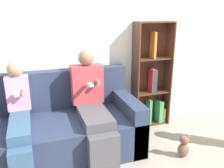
% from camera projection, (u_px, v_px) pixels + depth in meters
% --- Properties ---
extents(back_wall, '(10.00, 0.06, 2.55)m').
position_uv_depth(back_wall, '(67.00, 43.00, 3.09)').
color(back_wall, silver).
rests_on(back_wall, ground_plane).
extents(couch, '(1.95, 0.91, 0.96)m').
position_uv_depth(couch, '(58.00, 130.00, 2.87)').
color(couch, '#28334C').
rests_on(couch, ground_plane).
extents(adult_seated, '(0.39, 0.87, 1.23)m').
position_uv_depth(adult_seated, '(92.00, 104.00, 2.81)').
color(adult_seated, '#47474C').
rests_on(adult_seated, ground_plane).
extents(child_seated, '(0.26, 0.89, 1.14)m').
position_uv_depth(child_seated, '(19.00, 119.00, 2.54)').
color(child_seated, '#335170').
rests_on(child_seated, ground_plane).
extents(bookshelf, '(0.55, 0.24, 1.54)m').
position_uv_depth(bookshelf, '(152.00, 80.00, 3.52)').
color(bookshelf, '#4C2D1E').
rests_on(bookshelf, ground_plane).
extents(teddy_bear, '(0.14, 0.12, 0.29)m').
position_uv_depth(teddy_bear, '(184.00, 147.00, 2.82)').
color(teddy_bear, brown).
rests_on(teddy_bear, ground_plane).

